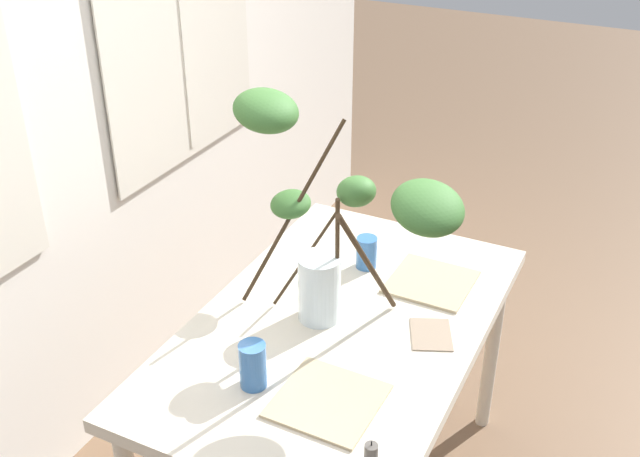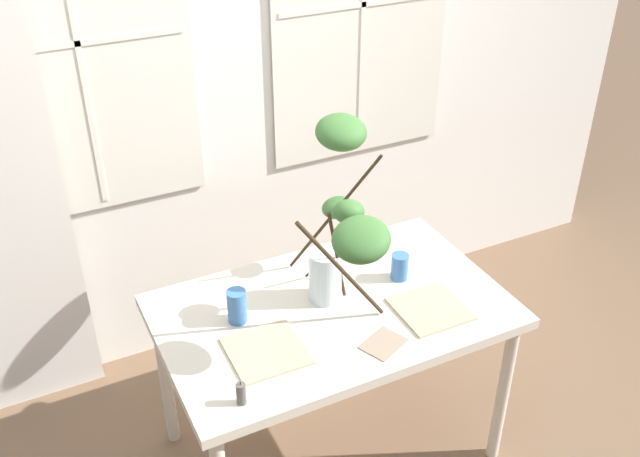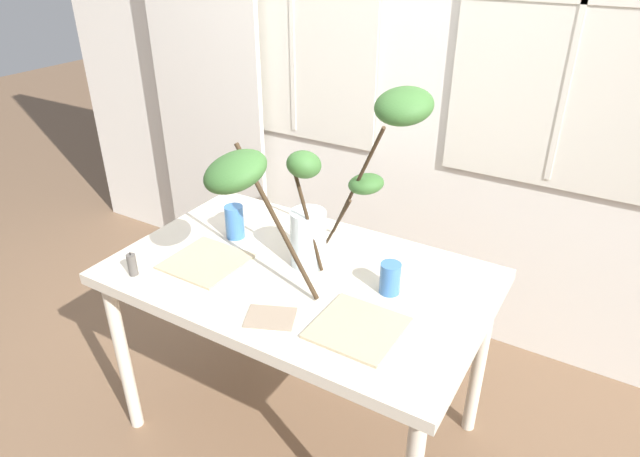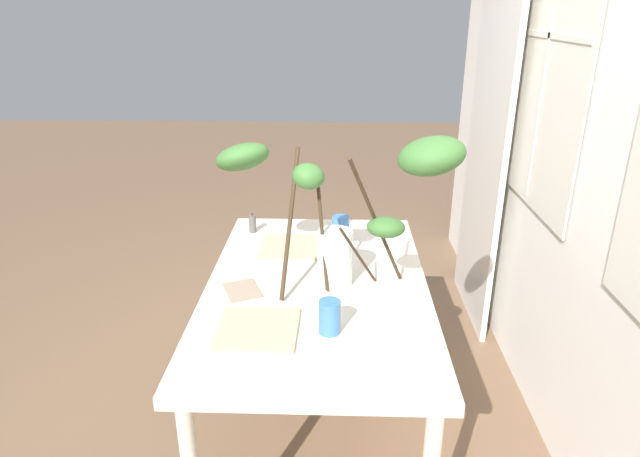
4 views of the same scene
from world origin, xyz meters
TOP-DOWN VIEW (x-y plane):
  - ground at (0.00, 0.00)m, footprint 14.00×14.00m
  - back_wall_with_windows at (0.00, 1.03)m, footprint 4.56×0.14m
  - curtain_sheer_side at (-1.17, 0.89)m, footprint 0.73×0.03m
  - dining_table at (0.00, 0.00)m, footprint 1.33×0.82m
  - vase_with_branches at (0.07, 0.09)m, footprint 0.55×0.89m
  - drinking_glass_blue_left at (-0.36, 0.09)m, footprint 0.07×0.07m
  - drinking_glass_blue_right at (0.33, 0.05)m, footprint 0.07×0.07m
  - plate_square_left at (-0.33, -0.12)m, footprint 0.27×0.27m
  - plate_square_right at (0.33, -0.18)m, footprint 0.26×0.26m
  - napkin_folded at (0.07, -0.27)m, footprint 0.19×0.17m
  - pillar_candle at (-0.50, -0.31)m, footprint 0.03×0.03m

SIDE VIEW (x-z plane):
  - ground at x=0.00m, z-range 0.00..0.00m
  - dining_table at x=0.00m, z-range 0.31..1.08m
  - napkin_folded at x=0.07m, z-range 0.77..0.78m
  - plate_square_left at x=-0.33m, z-range 0.77..0.78m
  - plate_square_right at x=0.33m, z-range 0.77..0.78m
  - pillar_candle at x=-0.50m, z-range 0.77..0.86m
  - drinking_glass_blue_right at x=0.33m, z-range 0.77..0.88m
  - drinking_glass_blue_left at x=-0.36m, z-range 0.77..0.91m
  - vase_with_branches at x=0.07m, z-range 0.82..1.45m
  - curtain_sheer_side at x=-1.17m, z-range 0.00..2.49m
  - back_wall_with_windows at x=0.00m, z-range 0.00..3.03m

